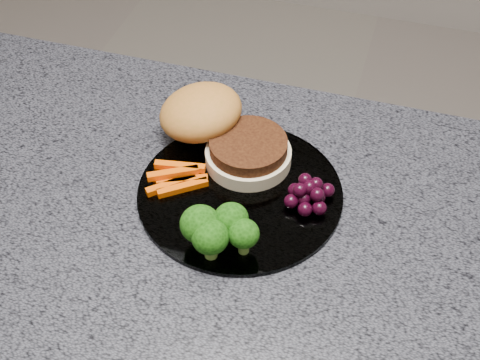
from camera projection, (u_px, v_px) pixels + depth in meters
name	position (u px, v px, depth m)	size (l,w,h in m)	color
countertop	(240.00, 245.00, 0.82)	(1.20, 0.60, 0.04)	#4C4C56
plate	(240.00, 193.00, 0.85)	(0.26, 0.26, 0.01)	white
burger	(217.00, 129.00, 0.89)	(0.21, 0.17, 0.06)	beige
carrot_sticks	(178.00, 178.00, 0.85)	(0.08, 0.07, 0.02)	#F55604
broccoli	(217.00, 229.00, 0.76)	(0.09, 0.08, 0.06)	olive
grape_bunch	(309.00, 194.00, 0.82)	(0.06, 0.06, 0.03)	black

